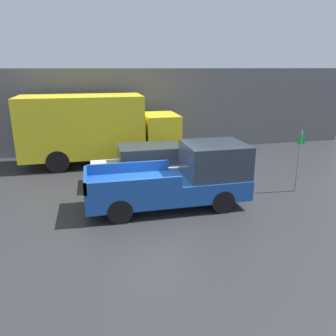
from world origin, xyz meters
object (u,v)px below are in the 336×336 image
(car, at_px, (147,164))
(delivery_truck, at_px, (95,128))
(parking_sign, at_px, (299,158))
(pickup_truck, at_px, (182,178))

(car, height_order, delivery_truck, delivery_truck)
(parking_sign, bearing_deg, pickup_truck, -176.38)
(pickup_truck, height_order, parking_sign, parking_sign)
(car, relative_size, delivery_truck, 0.59)
(pickup_truck, relative_size, parking_sign, 2.29)
(delivery_truck, height_order, parking_sign, delivery_truck)
(pickup_truck, distance_m, parking_sign, 4.70)
(parking_sign, bearing_deg, delivery_truck, 142.45)
(pickup_truck, bearing_deg, car, 107.36)
(delivery_truck, distance_m, parking_sign, 9.40)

